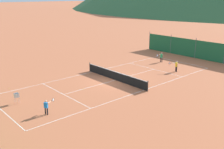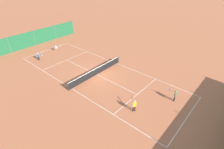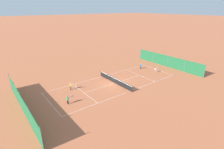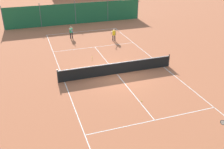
# 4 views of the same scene
# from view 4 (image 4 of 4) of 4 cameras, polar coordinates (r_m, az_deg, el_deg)

# --- Properties ---
(ground_plane) EXTENTS (600.00, 600.00, 0.00)m
(ground_plane) POSITION_cam_4_polar(r_m,az_deg,el_deg) (20.45, 1.06, 0.13)
(ground_plane) COLOR #B7603D
(court_line_markings) EXTENTS (8.25, 23.85, 0.01)m
(court_line_markings) POSITION_cam_4_polar(r_m,az_deg,el_deg) (20.44, 1.06, 0.14)
(court_line_markings) COLOR white
(court_line_markings) RESTS_ON ground
(tennis_net) EXTENTS (9.18, 0.08, 1.06)m
(tennis_net) POSITION_cam_4_polar(r_m,az_deg,el_deg) (20.23, 1.07, 1.40)
(tennis_net) COLOR #2D2D2D
(tennis_net) RESTS_ON ground
(windscreen_fence_far) EXTENTS (17.28, 0.08, 2.90)m
(windscreen_fence_far) POSITION_cam_4_polar(r_m,az_deg,el_deg) (34.23, -7.98, 12.98)
(windscreen_fence_far) COLOR #1E6038
(windscreen_fence_far) RESTS_ON ground
(player_near_service) EXTENTS (0.80, 0.95, 1.31)m
(player_near_service) POSITION_cam_4_polar(r_m,az_deg,el_deg) (27.53, 0.39, 8.82)
(player_near_service) COLOR black
(player_near_service) RESTS_ON ground
(player_far_service) EXTENTS (0.44, 1.11, 1.32)m
(player_far_service) POSITION_cam_4_polar(r_m,az_deg,el_deg) (28.73, -8.89, 9.26)
(player_far_service) COLOR black
(player_far_service) RESTS_ON ground
(tennis_ball_by_net_right) EXTENTS (0.07, 0.07, 0.07)m
(tennis_ball_by_net_right) POSITION_cam_4_polar(r_m,az_deg,el_deg) (23.60, -4.37, 3.83)
(tennis_ball_by_net_right) COLOR #CCE033
(tennis_ball_by_net_right) RESTS_ON ground
(tennis_ball_far_corner) EXTENTS (0.07, 0.07, 0.07)m
(tennis_ball_far_corner) POSITION_cam_4_polar(r_m,az_deg,el_deg) (20.94, -7.57, 0.65)
(tennis_ball_far_corner) COLOR #CCE033
(tennis_ball_far_corner) RESTS_ON ground
(tennis_ball_service_box) EXTENTS (0.07, 0.07, 0.07)m
(tennis_ball_service_box) POSITION_cam_4_polar(r_m,az_deg,el_deg) (17.01, 6.49, -5.74)
(tennis_ball_service_box) COLOR #CCE033
(tennis_ball_service_box) RESTS_ON ground
(tennis_ball_alley_left) EXTENTS (0.07, 0.07, 0.07)m
(tennis_ball_alley_left) POSITION_cam_4_polar(r_m,az_deg,el_deg) (22.97, -4.35, 3.18)
(tennis_ball_alley_left) COLOR #CCE033
(tennis_ball_alley_left) RESTS_ON ground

